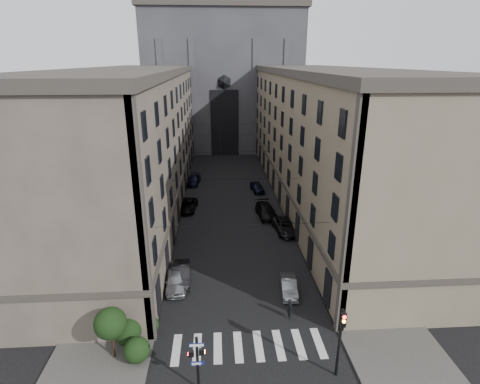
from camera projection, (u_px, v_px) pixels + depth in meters
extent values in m
cube|color=#383533|center=(160.00, 200.00, 55.93)|extent=(7.00, 80.00, 0.15)
cube|color=#383533|center=(299.00, 197.00, 57.25)|extent=(7.00, 80.00, 0.15)
cube|color=beige|center=(248.00, 346.00, 27.45)|extent=(11.00, 3.20, 0.01)
cube|color=#4D443B|center=(135.00, 141.00, 52.78)|extent=(13.00, 60.00, 18.00)
cube|color=#38332D|center=(128.00, 72.00, 49.65)|extent=(13.60, 60.60, 0.90)
cube|color=#38332D|center=(138.00, 174.00, 54.37)|extent=(13.40, 60.30, 0.50)
cube|color=brown|center=(322.00, 139.00, 54.47)|extent=(13.00, 60.00, 18.00)
cube|color=#38332D|center=(327.00, 71.00, 51.34)|extent=(13.60, 60.60, 0.90)
cube|color=#38332D|center=(320.00, 171.00, 56.06)|extent=(13.40, 60.30, 0.50)
cube|color=#2D2D33|center=(223.00, 82.00, 88.32)|extent=(34.00, 22.00, 30.00)
cube|color=#38332D|center=(222.00, 9.00, 83.16)|extent=(35.00, 23.00, 1.20)
cube|color=black|center=(225.00, 123.00, 80.59)|extent=(6.00, 0.30, 14.00)
cylinder|color=black|center=(198.00, 364.00, 23.27)|extent=(0.18, 0.18, 4.00)
cube|color=orange|center=(202.00, 352.00, 22.99)|extent=(0.34, 0.24, 0.38)
cube|color=#FF0C07|center=(191.00, 354.00, 23.11)|extent=(0.34, 0.24, 0.38)
cube|color=navy|center=(197.00, 345.00, 22.63)|extent=(0.95, 0.05, 0.24)
cube|color=navy|center=(197.00, 363.00, 23.10)|extent=(0.85, 0.05, 0.27)
cylinder|color=black|center=(339.00, 343.00, 24.11)|extent=(0.20, 0.20, 5.20)
cube|color=black|center=(343.00, 320.00, 23.24)|extent=(0.34, 0.30, 1.00)
cylinder|color=#FF0C07|center=(344.00, 317.00, 22.98)|extent=(0.22, 0.05, 0.22)
cylinder|color=orange|center=(344.00, 321.00, 23.09)|extent=(0.22, 0.05, 0.22)
cylinder|color=black|center=(344.00, 326.00, 23.19)|extent=(0.22, 0.05, 0.22)
sphere|color=black|center=(137.00, 350.00, 25.67)|extent=(1.80, 1.80, 1.80)
sphere|color=black|center=(128.00, 331.00, 27.27)|extent=(2.00, 2.00, 2.00)
sphere|color=black|center=(149.00, 325.00, 28.40)|extent=(1.40, 1.40, 1.40)
cylinder|color=black|center=(113.00, 342.00, 25.93)|extent=(0.16, 0.16, 2.40)
sphere|color=black|center=(110.00, 323.00, 25.40)|extent=(2.20, 2.20, 2.20)
cylinder|color=black|center=(244.00, 225.00, 29.66)|extent=(14.00, 0.03, 0.03)
cylinder|color=black|center=(235.00, 179.00, 40.95)|extent=(14.00, 0.03, 0.03)
cylinder|color=black|center=(230.00, 152.00, 53.18)|extent=(14.00, 0.03, 0.03)
cylinder|color=black|center=(227.00, 135.00, 65.41)|extent=(14.00, 0.03, 0.03)
cylinder|color=black|center=(225.00, 124.00, 76.70)|extent=(14.00, 0.03, 0.03)
cylinder|color=black|center=(221.00, 153.00, 54.17)|extent=(0.03, 60.00, 0.03)
cylinder|color=black|center=(239.00, 153.00, 54.34)|extent=(0.03, 60.00, 0.03)
imported|color=gray|center=(175.00, 280.00, 34.29)|extent=(2.30, 4.67, 1.53)
imported|color=black|center=(181.00, 274.00, 35.26)|extent=(1.91, 4.78, 1.54)
imported|color=black|center=(187.00, 205.00, 52.13)|extent=(2.92, 5.37, 1.43)
imported|color=black|center=(193.00, 180.00, 63.08)|extent=(2.60, 5.13, 1.43)
imported|color=slate|center=(289.00, 286.00, 33.60)|extent=(1.67, 4.00, 1.28)
imported|color=black|center=(285.00, 226.00, 45.51)|extent=(3.04, 5.61, 1.49)
imported|color=black|center=(266.00, 211.00, 49.89)|extent=(2.87, 5.83, 1.63)
imported|color=black|center=(257.00, 187.00, 59.59)|extent=(2.25, 4.42, 1.44)
imported|color=black|center=(290.00, 309.00, 30.20)|extent=(0.53, 0.71, 1.77)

